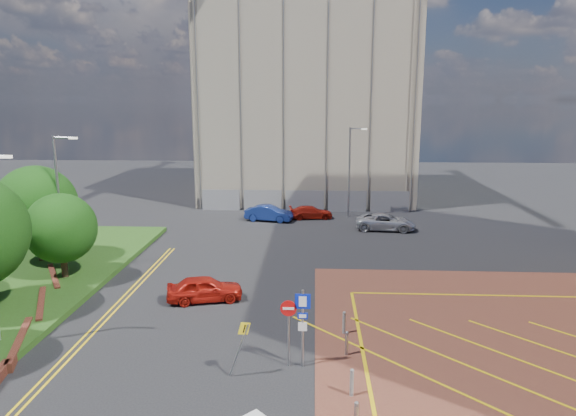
# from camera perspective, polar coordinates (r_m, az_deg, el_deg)

# --- Properties ---
(ground) EXTENTS (140.00, 140.00, 0.00)m
(ground) POSITION_cam_1_polar(r_m,az_deg,el_deg) (20.44, 0.05, -18.50)
(ground) COLOR black
(ground) RESTS_ON ground
(retaining_wall) EXTENTS (6.06, 20.33, 0.40)m
(retaining_wall) POSITION_cam_1_polar(r_m,az_deg,el_deg) (25.46, -28.04, -13.05)
(retaining_wall) COLOR brown
(retaining_wall) RESTS_ON ground
(tree_c) EXTENTS (4.00, 4.00, 4.90)m
(tree_c) POSITION_cam_1_polar(r_m,az_deg,el_deg) (31.94, -23.92, -2.07)
(tree_c) COLOR #3D2B1C
(tree_c) RESTS_ON grass_bed
(tree_d) EXTENTS (5.00, 5.00, 6.08)m
(tree_d) POSITION_cam_1_polar(r_m,az_deg,el_deg) (35.79, -26.17, 0.26)
(tree_d) COLOR #3D2B1C
(tree_d) RESTS_ON grass_bed
(lamp_left_far) EXTENTS (1.53, 0.16, 8.00)m
(lamp_left_far) POSITION_cam_1_polar(r_m,az_deg,el_deg) (33.81, -24.02, 1.20)
(lamp_left_far) COLOR #9EA0A8
(lamp_left_far) RESTS_ON grass_bed
(lamp_back) EXTENTS (1.53, 0.16, 8.00)m
(lamp_back) POSITION_cam_1_polar(r_m,az_deg,el_deg) (46.10, 6.93, 4.37)
(lamp_back) COLOR #9EA0A8
(lamp_back) RESTS_ON ground
(sign_cluster) EXTENTS (1.17, 0.12, 3.20)m
(sign_cluster) POSITION_cam_1_polar(r_m,az_deg,el_deg) (20.40, 1.05, -12.37)
(sign_cluster) COLOR #9EA0A8
(sign_cluster) RESTS_ON ground
(warning_sign) EXTENTS (0.84, 0.43, 2.24)m
(warning_sign) POSITION_cam_1_polar(r_m,az_deg,el_deg) (19.98, -5.26, -14.64)
(warning_sign) COLOR #9EA0A8
(warning_sign) RESTS_ON ground
(bollard_row) EXTENTS (0.14, 11.14, 0.90)m
(bollard_row) POSITION_cam_1_polar(r_m,az_deg,el_deg) (18.80, 7.24, -19.88)
(bollard_row) COLOR #9EA0A8
(bollard_row) RESTS_ON forecourt
(construction_building) EXTENTS (21.20, 19.20, 22.00)m
(construction_building) POSITION_cam_1_polar(r_m,az_deg,el_deg) (57.61, 2.14, 12.56)
(construction_building) COLOR #A59987
(construction_building) RESTS_ON ground
(construction_fence) EXTENTS (21.60, 0.06, 2.00)m
(construction_fence) POSITION_cam_1_polar(r_m,az_deg,el_deg) (48.51, 3.04, 0.79)
(construction_fence) COLOR gray
(construction_fence) RESTS_ON ground
(car_red_left) EXTENTS (4.18, 2.47, 1.34)m
(car_red_left) POSITION_cam_1_polar(r_m,az_deg,el_deg) (27.52, -9.23, -8.83)
(car_red_left) COLOR #B5190F
(car_red_left) RESTS_ON ground
(car_blue_back) EXTENTS (4.33, 2.20, 1.36)m
(car_blue_back) POSITION_cam_1_polar(r_m,az_deg,el_deg) (44.67, -2.14, -0.59)
(car_blue_back) COLOR navy
(car_blue_back) RESTS_ON ground
(car_red_back) EXTENTS (4.04, 2.10, 1.12)m
(car_red_back) POSITION_cam_1_polar(r_m,az_deg,el_deg) (45.60, 2.56, -0.48)
(car_red_back) COLOR #A61A0E
(car_red_back) RESTS_ON ground
(car_silver_back) EXTENTS (4.98, 2.65, 1.33)m
(car_silver_back) POSITION_cam_1_polar(r_m,az_deg,el_deg) (42.31, 10.77, -1.52)
(car_silver_back) COLOR silver
(car_silver_back) RESTS_ON ground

